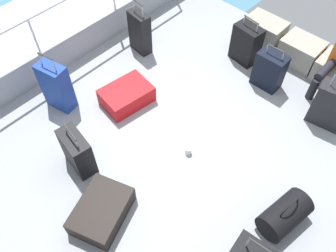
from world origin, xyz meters
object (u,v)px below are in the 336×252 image
suitcase_7 (102,211)px  suitcase_1 (246,44)px  suitcase_4 (127,95)px  paper_cup (188,150)px  suitcase_2 (56,87)px  duffel_bag (285,215)px  cargo_crate_0 (264,31)px  cargo_crate_1 (301,51)px  suitcase_8 (332,106)px  suitcase_0 (269,70)px  suitcase_6 (140,32)px  suitcase_5 (77,152)px

suitcase_7 → suitcase_1: bearing=96.5°
suitcase_4 → paper_cup: (1.18, -0.06, -0.07)m
suitcase_2 → suitcase_7: bearing=-22.4°
suitcase_1 → duffel_bag: size_ratio=1.20×
cargo_crate_0 → suitcase_4: (-0.65, -2.36, -0.08)m
cargo_crate_1 → suitcase_8: size_ratio=0.74×
suitcase_0 → duffel_bag: 2.08m
cargo_crate_0 → suitcase_2: bearing=-112.9°
cargo_crate_1 → suitcase_4: (-1.31, -2.35, -0.07)m
suitcase_8 → paper_cup: size_ratio=8.20×
suitcase_4 → suitcase_8: (2.18, 1.55, 0.19)m
suitcase_6 → duffel_bag: bearing=-16.5°
cargo_crate_1 → suitcase_2: size_ratio=0.68×
suitcase_0 → suitcase_5: 2.81m
cargo_crate_0 → duffel_bag: bearing=-52.3°
suitcase_0 → suitcase_7: bearing=-93.8°
cargo_crate_1 → duffel_bag: size_ratio=0.99×
suitcase_5 → paper_cup: (0.85, 1.01, -0.22)m
suitcase_2 → suitcase_0: bearing=50.6°
cargo_crate_0 → suitcase_8: 1.73m
duffel_bag → suitcase_2: bearing=-169.0°
suitcase_1 → paper_cup: bearing=-74.8°
cargo_crate_0 → suitcase_7: size_ratio=0.80×
suitcase_5 → suitcase_8: bearing=54.9°
suitcase_2 → suitcase_7: (1.65, -0.68, -0.24)m
suitcase_6 → paper_cup: size_ratio=8.53×
cargo_crate_0 → suitcase_5: bearing=-95.3°
suitcase_0 → suitcase_8: 0.95m
suitcase_0 → suitcase_4: suitcase_0 is taller
suitcase_1 → cargo_crate_1: bearing=39.7°
cargo_crate_0 → suitcase_1: (0.02, -0.55, 0.10)m
cargo_crate_1 → suitcase_5: (-0.98, -3.42, 0.08)m
suitcase_2 → suitcase_7: 1.80m
paper_cup → suitcase_6: bearing=152.2°
suitcase_7 → duffel_bag: bearing=41.2°
suitcase_4 → suitcase_7: size_ratio=0.90×
suitcase_2 → cargo_crate_1: bearing=57.2°
cargo_crate_1 → suitcase_5: suitcase_5 is taller
suitcase_2 → suitcase_8: (2.80, 2.20, -0.04)m
suitcase_1 → paper_cup: size_ratio=7.32×
suitcase_7 → suitcase_0: bearing=86.2°
cargo_crate_0 → paper_cup: 2.49m
suitcase_1 → suitcase_5: (-0.34, -2.89, -0.03)m
cargo_crate_1 → suitcase_1: size_ratio=0.83×
suitcase_7 → paper_cup: 1.28m
cargo_crate_0 → suitcase_5: (-0.32, -3.44, 0.07)m
suitcase_1 → suitcase_4: size_ratio=1.01×
suitcase_6 → suitcase_1: bearing=34.8°
suitcase_1 → suitcase_7: size_ratio=0.92×
suitcase_6 → duffel_bag: 3.29m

